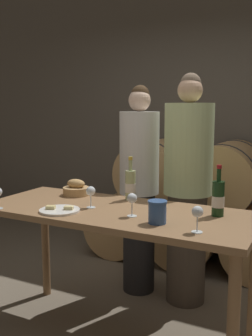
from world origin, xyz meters
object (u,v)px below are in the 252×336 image
at_px(wine_glass_left, 91,192).
at_px(wine_glass_right, 198,213).
at_px(person_left, 139,189).
at_px(bread_basket, 76,189).
at_px(blue_crock, 157,211).
at_px(cheese_plate, 60,210).
at_px(wine_glass_center, 132,199).
at_px(person_right, 188,190).
at_px(tasting_table, 116,226).
at_px(wine_bottle_white, 130,185).
at_px(wine_bottle_red, 218,198).

bearing_deg(wine_glass_left, wine_glass_right, -13.46).
distance_m(person_left, bread_basket, 0.59).
distance_m(blue_crock, cheese_plate, 0.65).
distance_m(wine_glass_left, wine_glass_center, 0.34).
bearing_deg(person_left, wine_glass_left, -88.66).
bearing_deg(person_right, cheese_plate, -119.16).
height_order(wine_glass_left, wine_glass_center, same).
distance_m(tasting_table, wine_glass_left, 0.28).
bearing_deg(blue_crock, person_left, 120.78).
bearing_deg(person_left, wine_bottle_white, -72.24).
distance_m(tasting_table, cheese_plate, 0.38).
xyz_separation_m(blue_crock, wine_glass_left, (-0.52, 0.13, 0.03)).
bearing_deg(cheese_plate, tasting_table, 35.76).
distance_m(wine_glass_left, wine_glass_right, 0.80).
height_order(blue_crock, cheese_plate, blue_crock).
height_order(person_left, wine_glass_right, person_left).
distance_m(wine_bottle_red, wine_glass_center, 0.52).
xyz_separation_m(tasting_table, wine_glass_center, (0.17, -0.10, 0.22)).
distance_m(person_right, wine_bottle_white, 0.54).
bearing_deg(wine_glass_center, person_right, 85.14).
xyz_separation_m(person_right, wine_glass_center, (-0.07, -0.85, 0.09)).
distance_m(wine_bottle_red, wine_glass_right, 0.37).
bearing_deg(blue_crock, wine_bottle_red, 49.20).
relative_size(person_right, wine_glass_center, 12.69).
distance_m(person_left, cheese_plate, 0.96).
xyz_separation_m(tasting_table, wine_glass_right, (0.61, -0.22, 0.22)).
relative_size(person_right, cheese_plate, 7.08).
distance_m(person_left, blue_crock, 1.06).
distance_m(bread_basket, wine_glass_right, 1.17).
height_order(person_left, person_right, person_right).
xyz_separation_m(tasting_table, cheese_plate, (-0.29, -0.21, 0.12)).
bearing_deg(bread_basket, tasting_table, -26.59).
distance_m(wine_bottle_white, bread_basket, 0.44).
bearing_deg(wine_glass_right, cheese_plate, 178.98).
xyz_separation_m(wine_bottle_red, cheese_plate, (-0.92, -0.35, -0.10)).
bearing_deg(blue_crock, wine_glass_right, -13.20).
bearing_deg(person_left, wine_bottle_red, -36.55).
height_order(bread_basket, wine_glass_right, wine_glass_right).
distance_m(wine_bottle_red, wine_bottle_white, 0.68).
relative_size(tasting_table, wine_bottle_red, 5.72).
relative_size(person_left, person_right, 0.96).
distance_m(person_right, bread_basket, 0.87).
relative_size(bread_basket, wine_glass_left, 1.37).
bearing_deg(bread_basket, wine_bottle_red, -4.66).
relative_size(wine_bottle_white, cheese_plate, 1.20).
relative_size(wine_glass_left, wine_glass_center, 1.00).
relative_size(person_left, wine_glass_left, 12.13).
relative_size(tasting_table, bread_basket, 9.10).
relative_size(blue_crock, wine_glass_right, 0.92).
xyz_separation_m(wine_bottle_red, blue_crock, (-0.27, -0.31, -0.04)).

